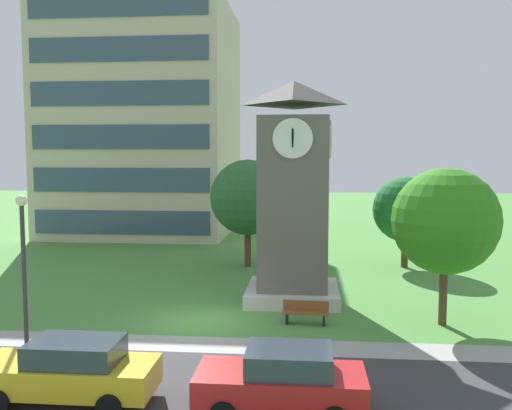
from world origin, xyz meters
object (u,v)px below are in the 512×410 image
object	(u,v)px
clock_tower	(293,204)
park_bench	(306,312)
street_lamp	(23,256)
parked_car_red	(283,380)
parked_car_yellow	(70,370)
tree_streetside	(445,221)
tree_near_tower	(406,210)
tree_by_building	(248,197)

from	to	relation	value
clock_tower	park_bench	distance (m)	5.36
street_lamp	parked_car_red	size ratio (longest dim) A/B	1.23
parked_car_yellow	parked_car_red	xyz separation A→B (m)	(5.67, -0.11, -0.00)
tree_streetside	tree_near_tower	bearing A→B (deg)	87.41
clock_tower	tree_by_building	bearing A→B (deg)	111.25
tree_near_tower	parked_car_yellow	distance (m)	22.64
tree_near_tower	street_lamp	bearing A→B (deg)	-132.90
tree_by_building	parked_car_yellow	xyz separation A→B (m)	(-2.79, -18.39, -3.27)
street_lamp	tree_near_tower	world-z (taller)	tree_near_tower
parked_car_red	tree_by_building	bearing A→B (deg)	98.85
tree_by_building	tree_streetside	xyz separation A→B (m)	(8.76, -10.59, -0.07)
street_lamp	parked_car_red	world-z (taller)	street_lamp
clock_tower	parked_car_red	world-z (taller)	clock_tower
street_lamp	parked_car_red	bearing A→B (deg)	-20.18
park_bench	street_lamp	distance (m)	10.47
clock_tower	tree_near_tower	xyz separation A→B (m)	(6.40, 7.97, -0.97)
park_bench	parked_car_red	xyz separation A→B (m)	(-0.58, -7.54, 0.40)
parked_car_yellow	street_lamp	bearing A→B (deg)	133.05
clock_tower	street_lamp	distance (m)	11.70
clock_tower	tree_streetside	world-z (taller)	clock_tower
park_bench	tree_streetside	size ratio (longest dim) A/B	0.30
tree_near_tower	parked_car_yellow	world-z (taller)	tree_near_tower
parked_car_yellow	parked_car_red	bearing A→B (deg)	-1.16
park_bench	tree_by_building	xyz separation A→B (m)	(-3.45, 10.96, 3.67)
street_lamp	tree_streetside	size ratio (longest dim) A/B	0.87
street_lamp	parked_car_red	distance (m)	9.36
park_bench	street_lamp	xyz separation A→B (m)	(-9.05, -4.43, 2.88)
clock_tower	park_bench	world-z (taller)	clock_tower
street_lamp	parked_car_yellow	bearing A→B (deg)	-46.95
parked_car_yellow	parked_car_red	distance (m)	5.67
clock_tower	tree_near_tower	distance (m)	10.27
tree_by_building	park_bench	bearing A→B (deg)	-72.51
tree_near_tower	parked_car_red	distance (m)	20.31
clock_tower	parked_car_yellow	size ratio (longest dim) A/B	2.10
street_lamp	tree_by_building	distance (m)	16.39
parked_car_red	tree_near_tower	bearing A→B (deg)	71.51
parked_car_yellow	tree_near_tower	bearing A→B (deg)	57.59
clock_tower	parked_car_red	distance (m)	11.68
park_bench	parked_car_red	size ratio (longest dim) A/B	0.42
park_bench	tree_near_tower	distance (m)	13.28
tree_by_building	tree_streetside	size ratio (longest dim) A/B	1.04
clock_tower	street_lamp	xyz separation A→B (m)	(-8.46, -8.02, -1.06)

